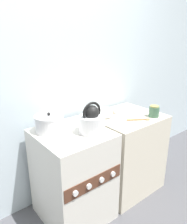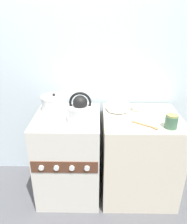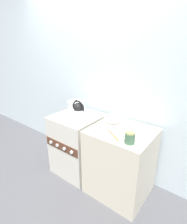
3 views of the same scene
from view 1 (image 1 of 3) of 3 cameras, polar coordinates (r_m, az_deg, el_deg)
name	(u,v)px [view 1 (image 1 of 3)]	position (r m, az deg, el deg)	size (l,w,h in m)	color
wall_back	(46,77)	(2.03, -12.22, 8.95)	(7.00, 0.06, 2.50)	silver
stove	(73,175)	(2.04, -5.32, -16.10)	(0.58, 0.62, 0.84)	beige
counter	(124,152)	(2.42, 8.07, -10.23)	(0.69, 0.62, 0.84)	beige
kettle	(92,121)	(1.78, -0.36, -2.41)	(0.26, 0.22, 0.26)	silver
cooking_pot	(49,123)	(1.85, -11.44, -2.91)	(0.24, 0.24, 0.17)	silver
enamel_bowl	(102,112)	(2.18, 2.23, -0.10)	(0.21, 0.21, 0.07)	white
small_ceramic_bowl	(113,110)	(2.31, 5.23, 0.44)	(0.10, 0.10, 0.04)	beige
storage_jar	(154,111)	(2.25, 15.53, 0.17)	(0.10, 0.10, 0.11)	#3F664C
wooden_spoon	(140,119)	(2.13, 12.10, -1.91)	(0.20, 0.15, 0.02)	#A37A4C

